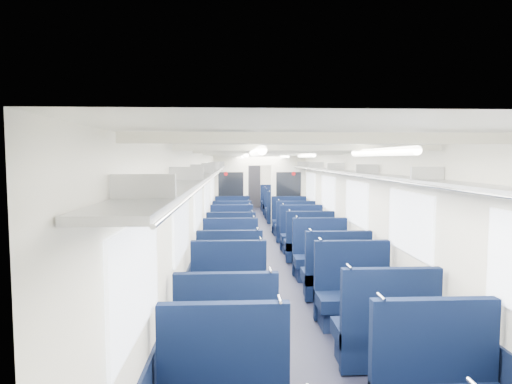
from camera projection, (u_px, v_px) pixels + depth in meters
The scene contains 37 objects.
floor at pixel (266, 249), 10.44m from camera, with size 2.80×18.00×0.01m, color black.
ceiling at pixel (266, 153), 10.26m from camera, with size 2.80×18.00×0.01m, color white.
wall_left at pixel (208, 202), 10.29m from camera, with size 0.02×18.00×2.35m, color silver.
dado_left at pixel (209, 236), 10.35m from camera, with size 0.03×17.90×0.70m, color black.
wall_right at pixel (323, 201), 10.42m from camera, with size 0.02×18.00×2.35m, color silver.
dado_right at pixel (322, 235), 10.48m from camera, with size 0.03×17.90×0.70m, color black.
wall_far at pixel (252, 182), 19.31m from camera, with size 2.80×0.02×2.35m, color silver.
luggage_rack_left at pixel (215, 168), 10.23m from camera, with size 0.36×17.40×0.18m.
luggage_rack_right at pixel (316, 168), 10.35m from camera, with size 0.36×17.40×0.18m.
windows at pixel (267, 193), 9.88m from camera, with size 2.78×15.60×0.75m.
ceiling_fittings at pixel (267, 155), 10.01m from camera, with size 2.70×16.06×0.11m.
end_door at pixel (252, 186), 19.27m from camera, with size 0.75×0.06×2.00m, color black.
bulkhead at pixel (260, 191), 13.03m from camera, with size 2.80×0.10×2.35m.
seat_4 at pixel (227, 342), 4.33m from camera, with size 1.02×0.56×1.14m.
seat_5 at pixel (385, 335), 4.51m from camera, with size 1.02×0.56×1.14m.
seat_6 at pixel (229, 299), 5.67m from camera, with size 1.02×0.56×1.14m.
seat_7 at pixel (354, 299), 5.68m from camera, with size 1.02×0.56×1.14m.
seat_8 at pixel (230, 276), 6.77m from camera, with size 1.02×0.56×1.14m.
seat_9 at pixel (336, 277), 6.71m from camera, with size 1.02×0.56×1.14m.
seat_10 at pixel (231, 260), 7.85m from camera, with size 1.02×0.56×1.14m.
seat_11 at pixel (321, 260), 7.88m from camera, with size 1.02×0.56×1.14m.
seat_12 at pixel (231, 247), 9.01m from camera, with size 1.02×0.56×1.14m.
seat_13 at pixel (309, 245), 9.18m from camera, with size 1.02×0.56×1.14m.
seat_14 at pixel (232, 237), 10.15m from camera, with size 1.02×0.56×1.14m.
seat_15 at pixel (302, 237), 10.12m from camera, with size 1.02×0.56×1.14m.
seat_16 at pixel (232, 229), 11.35m from camera, with size 1.02×0.56×1.14m.
seat_17 at pixel (295, 229), 11.35m from camera, with size 1.02×0.56×1.14m.
seat_18 at pixel (232, 222), 12.54m from camera, with size 1.02×0.56×1.14m.
seat_19 at pixel (289, 223), 12.47m from camera, with size 1.02×0.56×1.14m.
seat_20 at pixel (233, 214), 14.42m from camera, with size 1.02×0.56×1.14m.
seat_21 at pixel (282, 213), 14.59m from camera, with size 1.02×0.56×1.14m.
seat_22 at pixel (233, 210), 15.56m from camera, with size 1.02×0.56×1.14m.
seat_23 at pixel (279, 210), 15.61m from camera, with size 1.02×0.56×1.14m.
seat_24 at pixel (233, 206), 16.78m from camera, with size 1.02×0.56×1.14m.
seat_25 at pixel (276, 206), 16.81m from camera, with size 1.02×0.56×1.14m.
seat_26 at pixel (233, 203), 17.93m from camera, with size 1.02×0.56×1.14m.
seat_27 at pixel (273, 203), 18.11m from camera, with size 1.02×0.56×1.14m.
Camera 1 is at (-0.73, -10.28, 2.20)m, focal length 30.10 mm.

